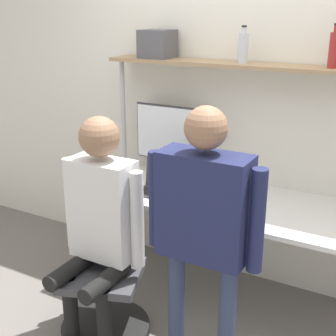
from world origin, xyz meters
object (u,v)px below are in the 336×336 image
object	(u,v)px
cell_phone	(195,201)
bottle_red	(334,49)
person_standing	(203,218)
monitor	(166,137)
bottle_clear	(243,47)
storage_box	(158,44)
office_chair	(106,292)
laptop	(165,183)
person_seated	(100,215)

from	to	relation	value
cell_phone	bottle_red	size ratio (longest dim) A/B	0.59
cell_phone	person_standing	bearing A→B (deg)	-60.84
person_standing	bottle_red	size ratio (longest dim) A/B	6.02
monitor	person_standing	bearing A→B (deg)	-52.24
bottle_clear	storage_box	size ratio (longest dim) A/B	1.08
cell_phone	storage_box	world-z (taller)	storage_box
office_chair	bottle_clear	distance (m)	1.78
laptop	person_standing	world-z (taller)	person_standing
bottle_clear	person_standing	bearing A→B (deg)	-78.10
person_seated	person_standing	world-z (taller)	person_standing
laptop	storage_box	world-z (taller)	storage_box
laptop	bottle_clear	xyz separation A→B (m)	(0.40, 0.32, 0.90)
cell_phone	person_seated	bearing A→B (deg)	-120.15
office_chair	bottle_clear	xyz separation A→B (m)	(0.49, 0.92, 1.45)
laptop	person_standing	size ratio (longest dim) A/B	0.23
cell_phone	bottle_clear	bearing A→B (deg)	70.60
monitor	person_standing	xyz separation A→B (m)	(0.77, -1.00, -0.08)
storage_box	person_seated	bearing A→B (deg)	-80.13
office_chair	person_standing	xyz separation A→B (m)	(0.70, -0.09, 0.71)
monitor	person_seated	world-z (taller)	person_seated
bottle_clear	cell_phone	bearing A→B (deg)	-109.40
cell_phone	storage_box	xyz separation A→B (m)	(-0.50, 0.39, 0.96)
person_standing	storage_box	world-z (taller)	storage_box
person_seated	storage_box	xyz separation A→B (m)	(-0.17, 0.96, 0.90)
bottle_clear	storage_box	xyz separation A→B (m)	(-0.64, 0.00, -0.00)
office_chair	bottle_red	size ratio (longest dim) A/B	3.52
office_chair	storage_box	bearing A→B (deg)	99.47
person_standing	bottle_red	bearing A→B (deg)	71.00
laptop	bottle_clear	world-z (taller)	bottle_clear
monitor	office_chair	world-z (taller)	monitor
bottle_red	storage_box	distance (m)	1.20
office_chair	cell_phone	bearing A→B (deg)	56.85
office_chair	person_seated	bearing A→B (deg)	-71.67
person_standing	laptop	bearing A→B (deg)	131.60
laptop	bottle_red	world-z (taller)	bottle_red
bottle_red	bottle_clear	bearing A→B (deg)	180.00
bottle_clear	monitor	bearing A→B (deg)	-178.35
person_standing	cell_phone	bearing A→B (deg)	119.16
monitor	laptop	bearing A→B (deg)	-62.57
laptop	bottle_red	size ratio (longest dim) A/B	1.36
monitor	person_seated	size ratio (longest dim) A/B	0.38
office_chair	monitor	bearing A→B (deg)	94.60
person_seated	bottle_clear	xyz separation A→B (m)	(0.47, 0.96, 0.90)
person_standing	monitor	bearing A→B (deg)	127.76
laptop	bottle_red	distance (m)	1.36
person_seated	storage_box	distance (m)	1.33
office_chair	bottle_red	bearing A→B (deg)	41.34
person_standing	storage_box	distance (m)	1.51
office_chair	person_standing	size ratio (longest dim) A/B	0.59
cell_phone	storage_box	distance (m)	1.15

